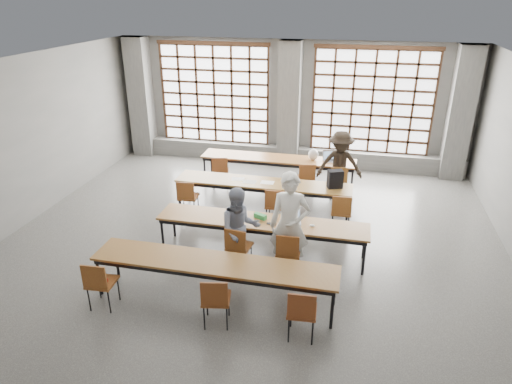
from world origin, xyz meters
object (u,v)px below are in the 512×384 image
chair_mid_centre (275,203)px  chair_mid_right (341,209)px  desk_row_a (278,160)px  chair_back_left (220,169)px  student_back (340,165)px  phone (270,224)px  chair_front_right (288,250)px  laptop_front (291,218)px  chair_near_mid (215,297)px  chair_back_mid (306,176)px  backpack (335,179)px  desk_row_c (262,224)px  chair_near_left (99,281)px  plastic_bag (313,154)px  desk_row_d (214,265)px  laptop_back (330,158)px  green_box (260,216)px  red_pouch (102,280)px  student_female (240,229)px  mouse (312,225)px  chair_near_right (302,310)px  desk_row_b (263,185)px  chair_back_right (339,179)px  chair_front_left (238,244)px  chair_mid_left (187,195)px  student_male (290,225)px

chair_mid_centre → chair_mid_right: (1.40, 0.00, 0.00)m
desk_row_a → chair_back_left: size_ratio=4.55×
student_back → phone: 3.31m
chair_front_right → laptop_front: (-0.06, 0.74, 0.25)m
chair_near_mid → laptop_front: (0.77, 2.30, 0.25)m
chair_back_mid → chair_mid_centre: 1.75m
desk_row_a → backpack: 2.27m
desk_row_c → chair_near_left: chair_near_left is taller
student_back → plastic_bag: size_ratio=5.89×
desk_row_d → phone: phone is taller
desk_row_c → laptop_front: 0.56m
laptop_back → green_box: (-1.05, -3.56, -0.02)m
chair_back_left → red_pouch: chair_back_left is taller
chair_mid_centre → student_female: bearing=-100.8°
mouse → student_female: bearing=-159.0°
chair_front_right → plastic_bag: size_ratio=3.08×
desk_row_c → backpack: backpack is taller
desk_row_a → red_pouch: desk_row_a is taller
desk_row_d → chair_near_right: chair_near_right is taller
phone → desk_row_b: bearing=105.8°
laptop_back → student_back: bearing=-66.0°
chair_back_mid → chair_near_right: size_ratio=1.00×
desk_row_c → laptop_back: laptop_back is taller
desk_row_c → desk_row_d: size_ratio=1.00×
chair_back_right → desk_row_a: bearing=158.6°
red_pouch → plastic_bag: bearing=64.5°
desk_row_b → chair_front_left: (0.06, -2.47, -0.13)m
chair_front_right → chair_mid_centre: bearing=107.3°
chair_near_right → chair_near_mid: bearing=179.9°
chair_back_left → plastic_bag: (2.28, 0.68, 0.34)m
chair_mid_left → phone: size_ratio=6.77×
chair_front_left → desk_row_b: bearing=91.5°
chair_mid_left → chair_mid_centre: bearing=-0.0°
student_male → laptop_back: student_male is taller
chair_front_left → laptop_front: (0.85, 0.74, 0.25)m
chair_back_right → desk_row_d: bearing=-111.1°
chair_front_left → student_female: bearing=86.2°
chair_mid_right → chair_near_right: 3.43m
desk_row_c → phone: (0.18, -0.10, 0.07)m
desk_row_c → chair_front_left: bearing=-116.1°
student_female → laptop_back: (1.30, 4.14, 0.01)m
chair_back_right → chair_mid_right: 1.69m
chair_back_left → chair_front_right: 4.22m
desk_row_d → chair_mid_centre: size_ratio=4.55×
student_female → mouse: bearing=-3.7°
chair_near_left → backpack: (3.37, 4.09, 0.39)m
chair_mid_left → laptop_back: laptop_back is taller
desk_row_b → student_male: student_male is taller
desk_row_b → red_pouch: (-1.78, -3.96, -0.16)m
red_pouch → chair_near_right: bearing=-1.4°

